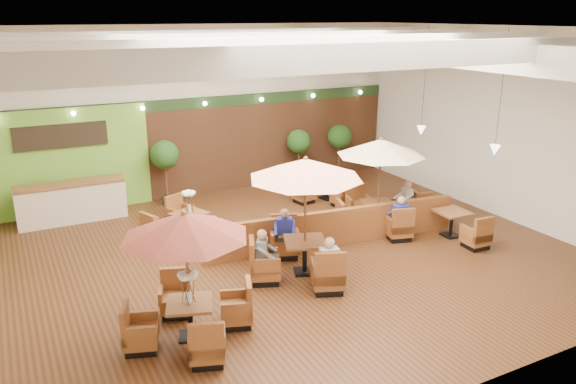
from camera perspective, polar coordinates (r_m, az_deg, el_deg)
room at (r=14.30m, az=-1.52°, el=8.91°), size 14.04×14.00×5.52m
service_counter at (r=17.46m, az=-21.13°, el=-0.96°), size 3.00×0.75×1.18m
booth_divider at (r=14.70m, az=4.84°, el=-3.62°), size 6.98×0.95×0.97m
table_0 at (r=10.27m, az=-10.29°, el=-6.12°), size 2.61×2.61×2.52m
table_1 at (r=12.55m, az=1.49°, el=0.08°), size 2.77×2.94×2.81m
table_2 at (r=15.61m, az=9.32°, el=2.52°), size 2.69×2.69×2.62m
table_3 at (r=15.26m, az=-10.77°, el=-3.21°), size 1.84×2.61×1.50m
table_4 at (r=15.90m, az=16.25°, el=-3.14°), size 0.86×2.45×0.91m
table_5 at (r=18.27m, az=3.36°, el=0.21°), size 1.69×2.46×0.89m
topiary_0 at (r=17.87m, az=-12.42°, el=3.48°), size 0.89×0.89×2.08m
topiary_1 at (r=19.61m, az=1.09°, el=4.90°), size 0.85×0.85×1.98m
topiary_2 at (r=20.44m, az=5.26°, el=5.41°), size 0.86×0.86×2.00m
diner_0 at (r=12.20m, az=4.10°, el=-6.78°), size 0.44×0.38×0.82m
diner_1 at (r=13.86m, az=-0.35°, el=-3.72°), size 0.43×0.41×0.78m
diner_2 at (r=12.58m, az=-2.40°, el=-5.99°), size 0.44×0.46×0.80m
diner_3 at (r=15.20m, az=11.27°, el=-2.11°), size 0.40×0.34×0.77m
diner_4 at (r=16.48m, az=11.83°, el=-0.54°), size 0.40×0.44×0.81m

